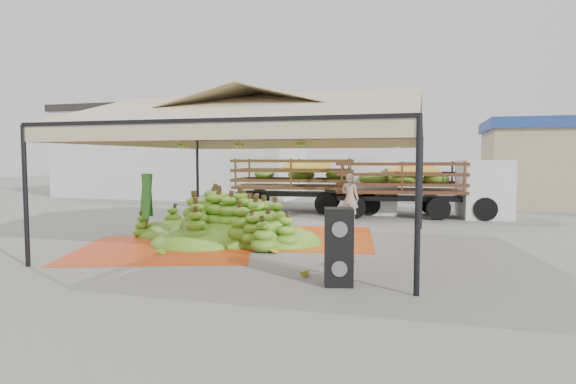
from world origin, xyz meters
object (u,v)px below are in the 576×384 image
(vendor, at_px, (350,198))
(truck_right, at_px, (427,182))
(banana_heap, at_px, (227,216))
(truck_left, at_px, (322,178))
(speaker_stack, at_px, (339,247))

(vendor, xyz_separation_m, truck_right, (2.67, 2.56, 0.49))
(banana_heap, xyz_separation_m, truck_left, (1.14, 7.63, 0.80))
(vendor, xyz_separation_m, truck_left, (-1.71, 3.21, 0.57))
(banana_heap, distance_m, vendor, 5.26)
(truck_left, height_order, truck_right, truck_left)
(vendor, bearing_deg, banana_heap, 70.94)
(speaker_stack, xyz_separation_m, truck_right, (1.59, 11.09, 0.67))
(banana_heap, bearing_deg, truck_left, 81.50)
(speaker_stack, distance_m, truck_left, 12.09)
(banana_heap, bearing_deg, vendor, 57.21)
(truck_right, bearing_deg, vendor, -144.30)
(banana_heap, relative_size, truck_left, 0.86)
(truck_left, bearing_deg, banana_heap, -104.72)
(banana_heap, height_order, speaker_stack, speaker_stack)
(vendor, height_order, truck_right, truck_right)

